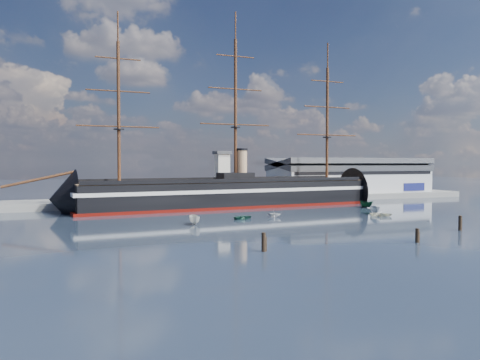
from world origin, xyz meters
name	(u,v)px	position (x,y,z in m)	size (l,w,h in m)	color
ground	(255,214)	(0.00, 40.00, 0.00)	(600.00, 600.00, 0.00)	black
quay	(239,202)	(10.00, 76.00, 0.00)	(180.00, 18.00, 2.00)	slate
warehouse	(350,176)	(58.00, 80.00, 7.98)	(63.00, 21.00, 11.60)	#B7BABC
quay_tower	(222,173)	(3.00, 73.00, 9.75)	(5.00, 5.00, 15.00)	silver
warship	(224,194)	(-1.26, 60.00, 4.04)	(113.35, 21.75, 53.94)	black
motorboat_a	(195,225)	(-20.62, 25.55, 0.00)	(6.26, 2.30, 2.50)	silver
motorboat_b	(244,219)	(-7.22, 30.65, 0.00)	(2.93, 1.17, 1.37)	#245D48
motorboat_c	(375,214)	(28.36, 27.96, 0.00)	(6.50, 2.38, 2.60)	gray
motorboat_d	(274,217)	(1.11, 31.29, 0.00)	(5.17, 2.24, 1.89)	silver
motorboat_e	(381,216)	(26.45, 23.23, 0.00)	(3.36, 1.34, 1.57)	white
motorboat_f	(367,208)	(37.27, 43.00, 0.00)	(6.24, 2.29, 2.49)	#0D3822
piling_near_left	(264,252)	(-19.98, -7.44, 0.00)	(0.64, 0.64, 3.51)	black
piling_near_mid	(417,243)	(6.78, -9.97, 0.00)	(0.64, 0.64, 3.04)	black
piling_near_right	(460,230)	(24.64, -2.28, 0.00)	(0.64, 0.64, 3.59)	black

